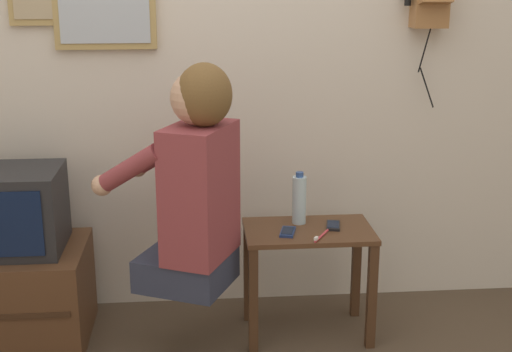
{
  "coord_description": "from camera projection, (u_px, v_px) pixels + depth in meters",
  "views": [
    {
      "loc": [
        -0.17,
        -2.19,
        1.63
      ],
      "look_at": [
        0.09,
        0.74,
        0.78
      ],
      "focal_mm": 50.0,
      "sensor_mm": 36.0,
      "label": 1
    }
  ],
  "objects": [
    {
      "name": "toothbrush",
      "position": [
        321.0,
        236.0,
        3.09
      ],
      "size": [
        0.1,
        0.15,
        0.02
      ],
      "rotation": [
        0.0,
        0.0,
        2.61
      ],
      "color": "#D83F4C",
      "rests_on": "side_table"
    },
    {
      "name": "water_bottle",
      "position": [
        299.0,
        199.0,
        3.24
      ],
      "size": [
        0.06,
        0.06,
        0.24
      ],
      "color": "silver",
      "rests_on": "side_table"
    },
    {
      "name": "cell_phone_spare",
      "position": [
        333.0,
        225.0,
        3.22
      ],
      "size": [
        0.08,
        0.13,
        0.01
      ],
      "rotation": [
        0.0,
        0.0,
        -0.21
      ],
      "color": "black",
      "rests_on": "side_table"
    },
    {
      "name": "wall_back",
      "position": [
        229.0,
        49.0,
        3.36
      ],
      "size": [
        6.8,
        0.05,
        2.55
      ],
      "color": "beige",
      "rests_on": "ground_plane"
    },
    {
      "name": "television",
      "position": [
        2.0,
        210.0,
        3.11
      ],
      "size": [
        0.52,
        0.39,
        0.36
      ],
      "color": "#232326",
      "rests_on": "tv_stand"
    },
    {
      "name": "tv_stand",
      "position": [
        10.0,
        295.0,
        3.22
      ],
      "size": [
        0.69,
        0.52,
        0.44
      ],
      "color": "#51331E",
      "rests_on": "ground_plane"
    },
    {
      "name": "person",
      "position": [
        194.0,
        181.0,
        2.92
      ],
      "size": [
        0.62,
        0.54,
        0.95
      ],
      "rotation": [
        0.0,
        0.0,
        1.14
      ],
      "color": "#2D3347",
      "rests_on": "ground_plane"
    },
    {
      "name": "side_table",
      "position": [
        308.0,
        253.0,
        3.23
      ],
      "size": [
        0.58,
        0.36,
        0.52
      ],
      "color": "#51331E",
      "rests_on": "ground_plane"
    },
    {
      "name": "cell_phone_held",
      "position": [
        288.0,
        232.0,
        3.15
      ],
      "size": [
        0.09,
        0.13,
        0.01
      ],
      "rotation": [
        0.0,
        0.0,
        -0.25
      ],
      "color": "navy",
      "rests_on": "side_table"
    }
  ]
}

